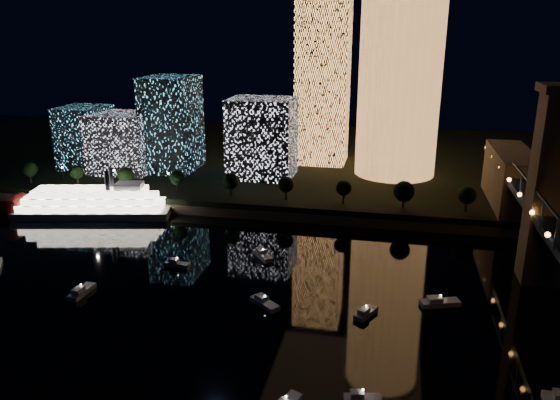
% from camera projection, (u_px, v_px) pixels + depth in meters
% --- Properties ---
extents(ground, '(520.00, 520.00, 0.00)m').
position_uv_depth(ground, '(248.00, 359.00, 107.83)').
color(ground, black).
rests_on(ground, ground).
extents(far_bank, '(420.00, 160.00, 5.00)m').
position_uv_depth(far_bank, '(337.00, 160.00, 256.10)').
color(far_bank, black).
rests_on(far_bank, ground).
extents(seawall, '(420.00, 6.00, 3.00)m').
position_uv_depth(seawall, '(311.00, 217.00, 183.75)').
color(seawall, '#6B5E4C').
rests_on(seawall, ground).
extents(tower_cylindrical, '(34.00, 34.00, 89.42)m').
position_uv_depth(tower_cylindrical, '(401.00, 61.00, 210.40)').
color(tower_cylindrical, '#FFA151').
rests_on(tower_cylindrical, far_bank).
extents(tower_rectangular, '(21.59, 21.59, 68.69)m').
position_uv_depth(tower_rectangular, '(323.00, 83.00, 233.65)').
color(tower_rectangular, '#FFA151').
rests_on(tower_rectangular, far_bank).
extents(midrise_blocks, '(98.81, 31.23, 38.34)m').
position_uv_depth(midrise_blocks, '(172.00, 134.00, 223.42)').
color(midrise_blocks, white).
rests_on(midrise_blocks, far_bank).
extents(riverboat, '(58.10, 23.08, 17.17)m').
position_uv_depth(riverboat, '(85.00, 204.00, 187.67)').
color(riverboat, silver).
rests_on(riverboat, ground).
extents(motorboats, '(144.96, 82.80, 2.78)m').
position_uv_depth(motorboats, '(226.00, 321.00, 120.20)').
color(motorboats, silver).
rests_on(motorboats, ground).
extents(esplanade_trees, '(165.85, 6.98, 8.99)m').
position_uv_depth(esplanade_trees, '(249.00, 182.00, 191.16)').
color(esplanade_trees, black).
rests_on(esplanade_trees, far_bank).
extents(street_lamps, '(132.70, 0.70, 5.65)m').
position_uv_depth(street_lamps, '(225.00, 180.00, 199.32)').
color(street_lamps, black).
rests_on(street_lamps, far_bank).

